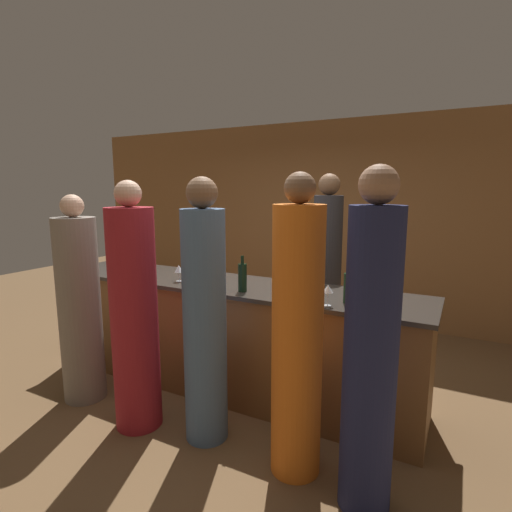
{
  "coord_description": "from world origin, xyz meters",
  "views": [
    {
      "loc": [
        1.92,
        -3.0,
        1.86
      ],
      "look_at": [
        0.28,
        0.1,
        1.27
      ],
      "focal_mm": 28.0,
      "sensor_mm": 36.0,
      "label": 1
    }
  ],
  "objects": [
    {
      "name": "back_wall",
      "position": [
        0.0,
        2.52,
        1.4
      ],
      "size": [
        8.0,
        0.06,
        2.8
      ],
      "color": "olive",
      "rests_on": "ground_plane"
    },
    {
      "name": "guest_2",
      "position": [
        0.29,
        -0.72,
        0.92
      ],
      "size": [
        0.32,
        0.32,
        1.94
      ],
      "color": "#4C6B93",
      "rests_on": "ground_plane"
    },
    {
      "name": "ground_plane",
      "position": [
        0.0,
        0.0,
        0.0
      ],
      "size": [
        14.0,
        14.0,
        0.0
      ],
      "primitive_type": "plane",
      "color": "brown"
    },
    {
      "name": "wine_glass_0",
      "position": [
        -0.95,
        -0.16,
        1.15
      ],
      "size": [
        0.08,
        0.08,
        0.18
      ],
      "color": "silver",
      "rests_on": "bar_counter"
    },
    {
      "name": "wine_glass_3",
      "position": [
        1.07,
        -0.28,
        1.14
      ],
      "size": [
        0.08,
        0.08,
        0.16
      ],
      "color": "silver",
      "rests_on": "bar_counter"
    },
    {
      "name": "wine_glass_2",
      "position": [
        -1.24,
        -0.06,
        1.13
      ],
      "size": [
        0.07,
        0.07,
        0.15
      ],
      "color": "silver",
      "rests_on": "bar_counter"
    },
    {
      "name": "wine_bottle_1",
      "position": [
        0.31,
        -0.2,
        1.14
      ],
      "size": [
        0.07,
        0.07,
        0.3
      ],
      "color": "black",
      "rests_on": "bar_counter"
    },
    {
      "name": "guest_0",
      "position": [
        1.02,
        -0.74,
        0.92
      ],
      "size": [
        0.33,
        0.33,
        1.96
      ],
      "color": "orange",
      "rests_on": "ground_plane"
    },
    {
      "name": "bar_counter",
      "position": [
        0.0,
        0.0,
        0.51
      ],
      "size": [
        3.63,
        0.75,
        1.02
      ],
      "color": "brown",
      "rests_on": "ground_plane"
    },
    {
      "name": "guest_4",
      "position": [
        -0.28,
        -0.84,
        0.9
      ],
      "size": [
        0.36,
        0.36,
        1.92
      ],
      "color": "maroon",
      "rests_on": "ground_plane"
    },
    {
      "name": "bartender",
      "position": [
        0.7,
        0.84,
        0.96
      ],
      "size": [
        0.29,
        0.29,
        2.01
      ],
      "rotation": [
        0.0,
        0.0,
        3.14
      ],
      "color": "#2D2D33",
      "rests_on": "ground_plane"
    },
    {
      "name": "wine_glass_4",
      "position": [
        -0.38,
        -0.17,
        1.13
      ],
      "size": [
        0.08,
        0.08,
        0.15
      ],
      "color": "silver",
      "rests_on": "bar_counter"
    },
    {
      "name": "wine_bottle_2",
      "position": [
        0.71,
        0.18,
        1.12
      ],
      "size": [
        0.08,
        0.08,
        0.27
      ],
      "color": "#19381E",
      "rests_on": "bar_counter"
    },
    {
      "name": "wine_glass_1",
      "position": [
        -0.1,
        -0.19,
        1.14
      ],
      "size": [
        0.06,
        0.06,
        0.16
      ],
      "color": "silver",
      "rests_on": "bar_counter"
    },
    {
      "name": "guest_3",
      "position": [
        -1.01,
        -0.75,
        0.84
      ],
      "size": [
        0.36,
        0.36,
        1.81
      ],
      "color": "gray",
      "rests_on": "ground_plane"
    },
    {
      "name": "wine_bottle_0",
      "position": [
        1.18,
        -0.13,
        1.14
      ],
      "size": [
        0.08,
        0.08,
        0.31
      ],
      "color": "black",
      "rests_on": "bar_counter"
    },
    {
      "name": "guest_1",
      "position": [
        1.5,
        -0.84,
        0.94
      ],
      "size": [
        0.3,
        0.3,
        1.99
      ],
      "color": "#1E234C",
      "rests_on": "ground_plane"
    }
  ]
}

